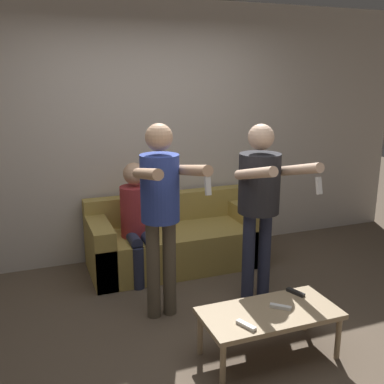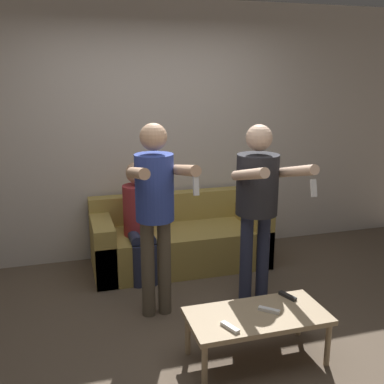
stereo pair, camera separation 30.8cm
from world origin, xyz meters
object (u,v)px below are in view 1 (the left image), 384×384
at_px(coffee_table, 269,316).
at_px(person_standing_right, 260,192).
at_px(person_standing_left, 161,201).
at_px(person_seated, 137,217).
at_px(remote_mid, 281,307).
at_px(couch, 176,241).
at_px(remote_near, 246,325).
at_px(remote_far, 296,292).

bearing_deg(coffee_table, person_standing_right, 66.93).
distance_m(person_standing_left, person_seated, 0.90).
bearing_deg(remote_mid, person_standing_right, 72.47).
height_order(couch, coffee_table, couch).
xyz_separation_m(person_standing_left, coffee_table, (0.54, -0.79, -0.68)).
xyz_separation_m(couch, person_standing_right, (0.44, -0.96, 0.72)).
distance_m(person_seated, remote_mid, 1.74).
height_order(coffee_table, remote_near, remote_near).
height_order(person_standing_left, coffee_table, person_standing_left).
distance_m(coffee_table, remote_near, 0.28).
bearing_deg(remote_mid, couch, 96.15).
height_order(person_seated, remote_mid, person_seated).
xyz_separation_m(person_standing_right, coffee_table, (-0.34, -0.80, -0.67)).
distance_m(person_standing_left, coffee_table, 1.17).
bearing_deg(remote_far, remote_near, -153.55).
bearing_deg(person_standing_left, remote_mid, -51.50).
distance_m(person_seated, coffee_table, 1.73).
bearing_deg(person_standing_left, coffee_table, -55.84).
relative_size(person_standing_right, remote_near, 10.22).
xyz_separation_m(person_standing_right, remote_far, (-0.03, -0.64, -0.62)).
bearing_deg(coffee_table, couch, 93.25).
relative_size(person_standing_right, coffee_table, 1.61).
bearing_deg(person_standing_right, person_standing_left, -179.77).
bearing_deg(coffee_table, remote_near, -153.42).
height_order(person_standing_right, coffee_table, person_standing_right).
height_order(person_seated, remote_near, person_seated).
relative_size(couch, coffee_table, 1.85).
bearing_deg(remote_mid, coffee_table, -177.07).
relative_size(person_seated, remote_mid, 8.39).
bearing_deg(person_standing_left, person_standing_right, 0.23).
bearing_deg(person_seated, remote_near, -80.57).
bearing_deg(remote_mid, person_seated, 111.29).
height_order(coffee_table, remote_far, remote_far).
height_order(person_standing_left, remote_far, person_standing_left).
bearing_deg(couch, remote_near, -94.55).
height_order(person_standing_left, remote_mid, person_standing_left).
bearing_deg(person_seated, coffee_table, -71.56).
xyz_separation_m(coffee_table, remote_far, (0.31, 0.15, 0.05)).
xyz_separation_m(remote_mid, remote_far, (0.22, 0.15, 0.00)).
bearing_deg(remote_near, coffee_table, 26.58).
bearing_deg(remote_mid, person_standing_left, 128.50).
bearing_deg(person_standing_left, couch, 65.53).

